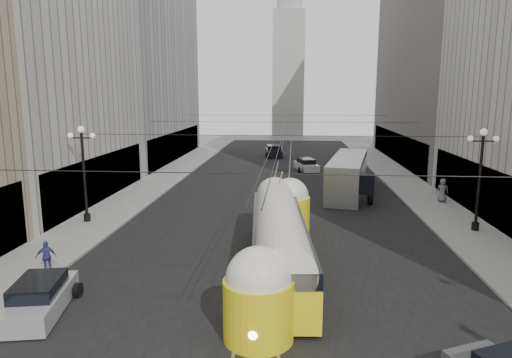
% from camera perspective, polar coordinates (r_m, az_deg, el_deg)
% --- Properties ---
extents(road, '(20.00, 85.00, 0.02)m').
position_cam_1_polar(road, '(43.94, 3.12, -0.68)').
color(road, black).
rests_on(road, ground).
extents(sidewalk_left, '(4.00, 72.00, 0.15)m').
position_cam_1_polar(sidewalk_left, '(49.14, -10.88, 0.43)').
color(sidewalk_left, gray).
rests_on(sidewalk_left, ground).
extents(sidewalk_right, '(4.00, 72.00, 0.15)m').
position_cam_1_polar(sidewalk_right, '(48.58, 17.54, 0.01)').
color(sidewalk_right, gray).
rests_on(sidewalk_right, ground).
extents(rail_left, '(0.12, 85.00, 0.04)m').
position_cam_1_polar(rail_left, '(43.96, 2.15, -0.66)').
color(rail_left, gray).
rests_on(rail_left, ground).
extents(rail_right, '(0.12, 85.00, 0.04)m').
position_cam_1_polar(rail_right, '(43.93, 4.10, -0.69)').
color(rail_right, gray).
rests_on(rail_right, ground).
extents(building_left_far, '(12.60, 28.60, 28.60)m').
position_cam_1_polar(building_left_far, '(62.55, -15.65, 15.46)').
color(building_left_far, '#999999').
rests_on(building_left_far, ground).
extents(building_right_far, '(12.60, 32.60, 32.60)m').
position_cam_1_polar(building_right_far, '(62.03, 23.42, 16.91)').
color(building_right_far, '#514C47').
rests_on(building_right_far, ground).
extents(distant_tower, '(6.00, 6.00, 31.36)m').
position_cam_1_polar(distant_tower, '(90.82, 4.10, 14.58)').
color(distant_tower, '#B2AFA8').
rests_on(distant_tower, ground).
extents(lamppost_left_mid, '(1.86, 0.44, 6.37)m').
position_cam_1_polar(lamppost_left_mid, '(32.08, -20.73, 1.25)').
color(lamppost_left_mid, black).
rests_on(lamppost_left_mid, sidewalk_left).
extents(lamppost_right_mid, '(1.86, 0.44, 6.37)m').
position_cam_1_polar(lamppost_right_mid, '(31.17, 26.21, 0.60)').
color(lamppost_right_mid, black).
rests_on(lamppost_right_mid, sidewalk_right).
extents(catenary, '(25.00, 72.00, 0.23)m').
position_cam_1_polar(catenary, '(42.17, 3.33, 6.91)').
color(catenary, black).
rests_on(catenary, ground).
extents(streetcar, '(3.49, 15.75, 3.45)m').
position_cam_1_polar(streetcar, '(22.50, 2.87, -7.22)').
color(streetcar, yellow).
rests_on(streetcar, ground).
extents(city_bus, '(5.00, 12.92, 3.19)m').
position_cam_1_polar(city_bus, '(40.57, 11.40, 0.69)').
color(city_bus, gray).
rests_on(city_bus, ground).
extents(sedan_silver, '(2.64, 4.70, 1.40)m').
position_cam_1_polar(sedan_silver, '(20.47, -25.44, -13.27)').
color(sedan_silver, '#B8B8BD').
rests_on(sedan_silver, ground).
extents(sedan_white_far, '(2.91, 4.64, 1.36)m').
position_cam_1_polar(sedan_white_far, '(52.16, 6.28, 1.75)').
color(sedan_white_far, white).
rests_on(sedan_white_far, ground).
extents(sedan_dark_far, '(2.58, 5.21, 1.59)m').
position_cam_1_polar(sedan_dark_far, '(63.62, 2.25, 3.48)').
color(sedan_dark_far, black).
rests_on(sedan_dark_far, ground).
extents(pedestrian_sidewalk_right, '(0.98, 0.68, 1.87)m').
position_cam_1_polar(pedestrian_sidewalk_right, '(38.87, 22.28, -1.31)').
color(pedestrian_sidewalk_right, slate).
rests_on(pedestrian_sidewalk_right, sidewalk_right).
extents(pedestrian_sidewalk_left, '(1.04, 0.78, 1.58)m').
position_cam_1_polar(pedestrian_sidewalk_left, '(24.14, -24.75, -8.83)').
color(pedestrian_sidewalk_left, '#393E7D').
rests_on(pedestrian_sidewalk_left, sidewalk_left).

